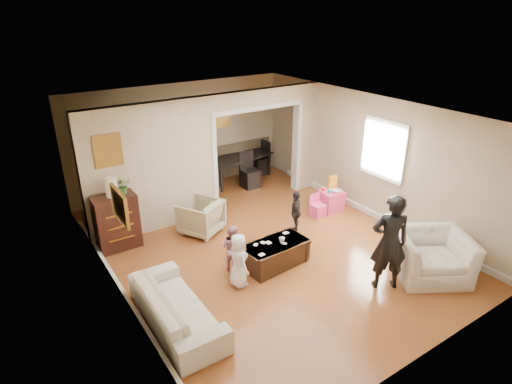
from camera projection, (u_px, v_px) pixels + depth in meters
floor at (262, 245)px, 8.21m from camera, size 7.00×7.00×0.00m
partition_left at (153, 169)px, 8.36m from camera, size 2.75×0.18×2.60m
partition_right at (304, 138)px, 10.31m from camera, size 0.55×0.18×2.60m
partition_header at (257, 97)px, 9.16m from camera, size 2.22×0.18×0.35m
window_pane at (384, 149)px, 8.67m from camera, size 0.03×0.95×1.10m
framed_art_partition at (108, 151)px, 7.64m from camera, size 0.45×0.03×0.55m
framed_art_sofa_wall at (120, 206)px, 5.65m from camera, size 0.03×0.55×0.40m
framed_art_alcove at (221, 115)px, 10.70m from camera, size 0.45×0.03×0.55m
sofa at (176, 306)px, 6.10m from camera, size 0.80×1.99×0.58m
armchair_back at (201, 217)px, 8.55m from camera, size 1.01×1.02×0.69m
armchair_front at (431, 256)px, 7.16m from camera, size 1.54×1.49×0.77m
dresser at (117, 222)px, 7.95m from camera, size 0.77×0.44×1.06m
table_lamp at (112, 187)px, 7.66m from camera, size 0.22×0.22×0.36m
potted_plant at (123, 186)px, 7.77m from camera, size 0.29×0.25×0.32m
coffee_table at (275, 254)px, 7.52m from camera, size 1.21×0.69×0.44m
coffee_cup at (282, 240)px, 7.43m from camera, size 0.12×0.12×0.10m
play_table at (330, 200)px, 9.56m from camera, size 0.51×0.51×0.46m
cereal_box at (332, 182)px, 9.54m from camera, size 0.20×0.08×0.30m
cyan_cup at (329, 191)px, 9.36m from camera, size 0.08×0.08×0.08m
toy_block at (323, 189)px, 9.49m from camera, size 0.09×0.08×0.05m
play_bowl at (337, 191)px, 9.39m from camera, size 0.22×0.22×0.05m
dining_table at (237, 168)px, 11.21m from camera, size 1.98×1.32×0.65m
adult_person at (389, 242)px, 6.71m from camera, size 0.72×0.64×1.64m
child_kneel_a at (238, 260)px, 6.88m from camera, size 0.33×0.48×0.93m
child_kneel_b at (232, 248)px, 7.31m from camera, size 0.47×0.52×0.86m
child_toddler at (296, 212)px, 8.54m from camera, size 0.52×0.53×0.89m
craft_papers at (271, 243)px, 7.45m from camera, size 0.89×0.45×0.00m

